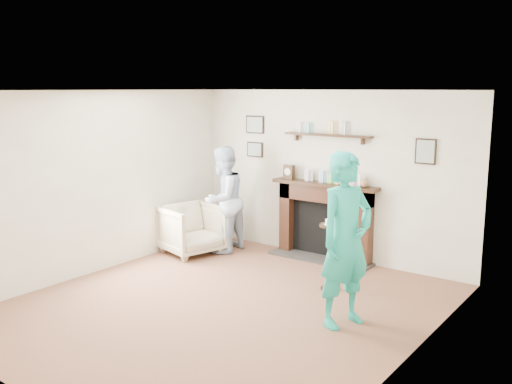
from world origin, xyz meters
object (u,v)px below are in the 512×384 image
man (224,251)px  woman (343,324)px  pedestal_table (331,244)px  armchair (192,253)px

man → woman: (2.82, -1.39, 0.00)m
man → woman: bearing=58.9°
man → pedestal_table: bearing=71.5°
man → woman: size_ratio=0.88×
pedestal_table → man: bearing=166.4°
man → pedestal_table: size_ratio=1.70×
woman → pedestal_table: pedestal_table is taller
armchair → woman: 3.32m
armchair → man: bearing=-26.8°
woman → armchair: bearing=91.0°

